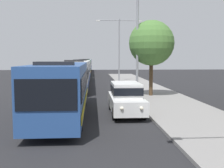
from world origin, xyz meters
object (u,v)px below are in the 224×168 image
Objects in this scene: bus_second_in_line at (76,74)px; streetlamp_far at (119,43)px; bus_fourth_in_line at (84,67)px; bus_middle at (81,70)px; bus_tail_end at (87,64)px; streetlamp_mid at (137,32)px; roadside_tree at (151,43)px; white_suv at (126,97)px; bus_rear at (86,65)px; bus_lead at (63,87)px.

streetlamp_far is (5.40, 9.96, 3.78)m from bus_second_in_line.
bus_fourth_in_line is at bearing 109.67° from streetlamp_far.
bus_tail_end is at bearing 90.00° from bus_middle.
bus_fourth_in_line is 32.04m from streetlamp_mid.
roadside_tree is at bearing -77.57° from bus_fourth_in_line.
streetlamp_far reaches higher than white_suv.
streetlamp_mid is (5.40, -18.27, 3.86)m from bus_middle.
bus_fourth_in_line is 12.57m from bus_rear.
bus_lead is 1.37× the size of streetlamp_far.
roadside_tree is (6.74, -5.51, 2.97)m from bus_second_in_line.
streetlamp_mid is 16.25m from streetlamp_far.
bus_rear is (-0.00, 50.59, -0.00)m from bus_lead.
bus_fourth_in_line is 25.59m from bus_tail_end.
streetlamp_mid reaches higher than bus_tail_end.
bus_middle is at bearing 90.00° from bus_second_in_line.
bus_rear is 44.42m from streetlamp_mid.
bus_second_in_line is 50.65m from bus_tail_end.
bus_second_in_line and bus_tail_end have the same top height.
streetlamp_mid reaches higher than bus_second_in_line.
bus_fourth_in_line is at bearing 90.00° from bus_middle.
bus_rear is 1.81× the size of roadside_tree.
bus_lead is 2.34× the size of white_suv.
bus_middle is 25.00m from white_suv.
bus_middle reaches higher than white_suv.
streetlamp_mid is (5.40, -31.35, 3.86)m from bus_fourth_in_line.
white_suv is at bearing -86.66° from bus_tail_end.
bus_tail_end is at bearing 96.84° from roadside_tree.
bus_tail_end is 2.35× the size of white_suv.
bus_lead is at bearing -90.00° from bus_tail_end.
streetlamp_mid is at bearing -82.99° from bus_rear.
roadside_tree is (6.74, -30.57, 2.97)m from bus_fourth_in_line.
bus_fourth_in_line is 0.95× the size of bus_rear.
bus_rear is at bearing 98.88° from roadside_tree.
roadside_tree reaches higher than bus_middle.
streetlamp_far is (5.40, -2.02, 3.78)m from bus_middle.
roadside_tree is at bearing 47.88° from bus_lead.
bus_middle is 2.37× the size of white_suv.
bus_lead is 0.99× the size of bus_middle.
streetlamp_mid reaches higher than streetlamp_far.
white_suv is at bearing -94.28° from streetlamp_far.
white_suv is 23.19m from streetlamp_far.
bus_second_in_line is at bearing -90.00° from bus_middle.
bus_fourth_in_line is at bearing 102.43° from roadside_tree.
bus_rear is at bearing 90.00° from bus_fourth_in_line.
bus_lead is 10.47m from roadside_tree.
streetlamp_mid reaches higher than white_suv.
streetlamp_far is at bearing -70.33° from bus_fourth_in_line.
bus_rear reaches higher than white_suv.
bus_tail_end is (0.00, 63.61, 0.00)m from bus_lead.
bus_second_in_line is at bearing 90.00° from bus_lead.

